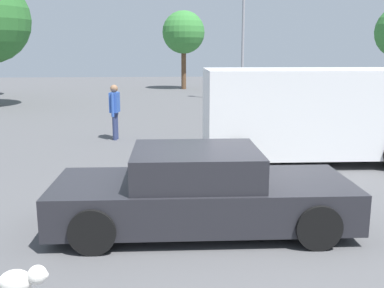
% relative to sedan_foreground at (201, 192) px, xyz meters
% --- Properties ---
extents(ground_plane, '(80.00, 80.00, 0.00)m').
position_rel_sedan_foreground_xyz_m(ground_plane, '(0.42, 0.12, -0.58)').
color(ground_plane, '#515154').
extents(sedan_foreground, '(4.49, 1.93, 1.24)m').
position_rel_sedan_foreground_xyz_m(sedan_foreground, '(0.00, 0.00, 0.00)').
color(sedan_foreground, '#232328').
rests_on(sedan_foreground, ground_plane).
extents(dog, '(0.63, 0.26, 0.42)m').
position_rel_sedan_foreground_xyz_m(dog, '(-2.14, -1.90, -0.32)').
color(dog, white).
rests_on(dog, ground_plane).
extents(van_white, '(4.96, 2.35, 2.24)m').
position_rel_sedan_foreground_xyz_m(van_white, '(2.96, 4.06, 0.63)').
color(van_white, white).
rests_on(van_white, ground_plane).
extents(pedestrian, '(0.30, 0.56, 1.67)m').
position_rel_sedan_foreground_xyz_m(pedestrian, '(-1.91, 7.13, 0.42)').
color(pedestrian, navy).
rests_on(pedestrian, ground_plane).
extents(light_post_near, '(0.44, 0.44, 7.83)m').
position_rel_sedan_foreground_xyz_m(light_post_near, '(3.83, 16.93, 4.58)').
color(light_post_near, gray).
rests_on(light_post_near, ground_plane).
extents(tree_far_right, '(2.90, 2.90, 5.34)m').
position_rel_sedan_foreground_xyz_m(tree_far_right, '(1.26, 25.13, 3.28)').
color(tree_far_right, brown).
rests_on(tree_far_right, ground_plane).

